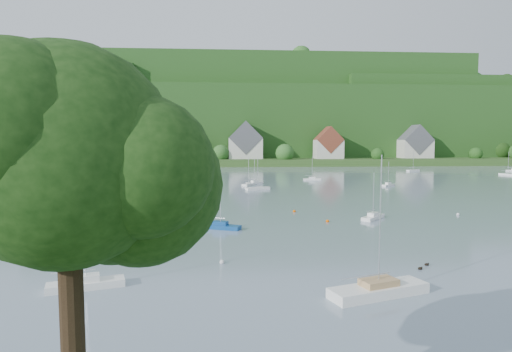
% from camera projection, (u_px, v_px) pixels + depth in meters
% --- Properties ---
extents(near_tree, '(8.40, 8.50, 13.70)m').
position_uv_depth(near_tree, '(82.00, 170.00, 12.75)').
color(near_tree, black).
rests_on(near_tree, near_bank).
extents(far_shore_strip, '(600.00, 60.00, 3.00)m').
position_uv_depth(far_shore_strip, '(235.00, 161.00, 219.91)').
color(far_shore_strip, '#2A4E1D').
rests_on(far_shore_strip, ground).
extents(forested_ridge, '(620.00, 181.22, 69.89)m').
position_uv_depth(forested_ridge, '(233.00, 123.00, 286.33)').
color(forested_ridge, '#1B3D13').
rests_on(forested_ridge, ground).
extents(village_building_0, '(14.00, 10.40, 16.00)m').
position_uv_depth(village_building_0, '(118.00, 145.00, 202.48)').
color(village_building_0, beige).
rests_on(village_building_0, far_shore_strip).
extents(village_building_1, '(12.00, 9.36, 14.00)m').
position_uv_depth(village_building_1, '(172.00, 147.00, 206.28)').
color(village_building_1, beige).
rests_on(village_building_1, far_shore_strip).
extents(village_building_2, '(16.00, 11.44, 18.00)m').
position_uv_depth(village_building_2, '(245.00, 143.00, 207.61)').
color(village_building_2, beige).
rests_on(village_building_2, far_shore_strip).
extents(village_building_3, '(13.00, 10.40, 15.50)m').
position_uv_depth(village_building_3, '(328.00, 145.00, 208.48)').
color(village_building_3, beige).
rests_on(village_building_3, far_shore_strip).
extents(village_building_4, '(15.00, 10.40, 16.50)m').
position_uv_depth(village_building_4, '(415.00, 145.00, 215.59)').
color(village_building_4, beige).
rests_on(village_building_4, far_shore_strip).
extents(near_sailboat_0, '(6.18, 3.36, 8.04)m').
position_uv_depth(near_sailboat_0, '(86.00, 283.00, 34.88)').
color(near_sailboat_0, white).
rests_on(near_sailboat_0, ground).
extents(near_sailboat_1, '(5.70, 3.59, 7.47)m').
position_uv_depth(near_sailboat_1, '(220.00, 226.00, 58.23)').
color(near_sailboat_1, navy).
rests_on(near_sailboat_1, ground).
extents(near_sailboat_2, '(8.33, 4.69, 10.85)m').
position_uv_depth(near_sailboat_2, '(379.00, 289.00, 33.21)').
color(near_sailboat_2, white).
rests_on(near_sailboat_2, ground).
extents(near_sailboat_3, '(4.68, 4.86, 7.12)m').
position_uv_depth(near_sailboat_3, '(373.00, 216.00, 65.37)').
color(near_sailboat_3, white).
rests_on(near_sailboat_3, ground).
extents(mooring_buoy_1, '(0.47, 0.47, 0.47)m').
position_uv_depth(mooring_buoy_1, '(222.00, 263.00, 41.93)').
color(mooring_buoy_1, silver).
rests_on(mooring_buoy_1, ground).
extents(mooring_buoy_2, '(0.49, 0.49, 0.49)m').
position_uv_depth(mooring_buoy_2, '(294.00, 212.00, 71.82)').
color(mooring_buoy_2, '#F75D00').
rests_on(mooring_buoy_2, ground).
extents(mooring_buoy_3, '(0.48, 0.48, 0.48)m').
position_uv_depth(mooring_buoy_3, '(327.00, 222.00, 63.04)').
color(mooring_buoy_3, '#F75D00').
rests_on(mooring_buoy_3, ground).
extents(mooring_buoy_4, '(0.48, 0.48, 0.48)m').
position_uv_depth(mooring_buoy_4, '(458.00, 215.00, 68.79)').
color(mooring_buoy_4, silver).
rests_on(mooring_buoy_4, ground).
extents(duck_pair, '(1.66, 1.48, 0.32)m').
position_uv_depth(duck_pair, '(424.00, 266.00, 40.58)').
color(duck_pair, black).
rests_on(duck_pair, ground).
extents(far_sailboat_cluster, '(200.95, 70.86, 8.71)m').
position_uv_depth(far_sailboat_cluster, '(246.00, 177.00, 134.75)').
color(far_sailboat_cluster, white).
rests_on(far_sailboat_cluster, ground).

